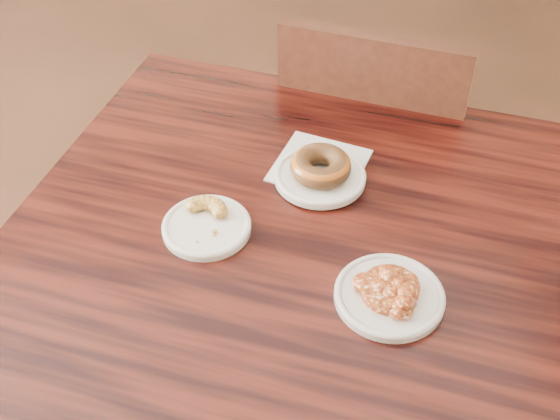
{
  "coord_description": "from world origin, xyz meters",
  "views": [
    {
      "loc": [
        0.22,
        -1.09,
        1.61
      ],
      "look_at": [
        0.24,
        -0.22,
        0.8
      ],
      "focal_mm": 45.0,
      "sensor_mm": 36.0,
      "label": 1
    }
  ],
  "objects_px": {
    "glazed_donut": "(321,166)",
    "apple_fritter": "(391,288)",
    "cafe_table": "(291,370)",
    "chair_far": "(376,156)",
    "cruller_fragment": "(206,219)"
  },
  "relations": [
    {
      "from": "cafe_table",
      "to": "glazed_donut",
      "type": "height_order",
      "value": "glazed_donut"
    },
    {
      "from": "apple_fritter",
      "to": "glazed_donut",
      "type": "bearing_deg",
      "value": 107.37
    },
    {
      "from": "glazed_donut",
      "to": "apple_fritter",
      "type": "xyz_separation_m",
      "value": [
        0.09,
        -0.29,
        -0.01
      ]
    },
    {
      "from": "cruller_fragment",
      "to": "chair_far",
      "type": "bearing_deg",
      "value": 55.05
    },
    {
      "from": "glazed_donut",
      "to": "chair_far",
      "type": "bearing_deg",
      "value": 66.71
    },
    {
      "from": "glazed_donut",
      "to": "cruller_fragment",
      "type": "bearing_deg",
      "value": -148.68
    },
    {
      "from": "cafe_table",
      "to": "chair_far",
      "type": "height_order",
      "value": "chair_far"
    },
    {
      "from": "chair_far",
      "to": "glazed_donut",
      "type": "height_order",
      "value": "chair_far"
    },
    {
      "from": "chair_far",
      "to": "glazed_donut",
      "type": "distance_m",
      "value": 0.59
    },
    {
      "from": "chair_far",
      "to": "cruller_fragment",
      "type": "xyz_separation_m",
      "value": [
        -0.4,
        -0.57,
        0.33
      ]
    },
    {
      "from": "glazed_donut",
      "to": "cafe_table",
      "type": "bearing_deg",
      "value": -108.86
    },
    {
      "from": "glazed_donut",
      "to": "apple_fritter",
      "type": "bearing_deg",
      "value": -72.63
    },
    {
      "from": "cafe_table",
      "to": "apple_fritter",
      "type": "relative_size",
      "value": 7.8
    },
    {
      "from": "apple_fritter",
      "to": "cruller_fragment",
      "type": "distance_m",
      "value": 0.34
    },
    {
      "from": "glazed_donut",
      "to": "apple_fritter",
      "type": "relative_size",
      "value": 0.89
    }
  ]
}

